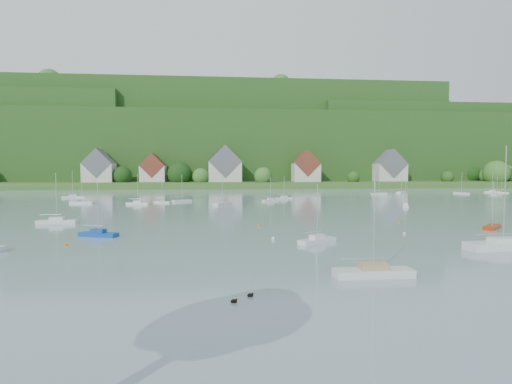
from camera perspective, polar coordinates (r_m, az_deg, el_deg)
The scene contains 20 objects.
far_shore_strip at distance 215.33m, azimuth -5.68°, elevation 1.12°, with size 600.00×60.00×3.00m, color #2D5821.
forested_ridge at distance 284.12m, azimuth -5.55°, elevation 5.91°, with size 620.00×181.22×69.89m.
village_building_0 at distance 209.89m, azimuth -20.93°, elevation 3.06°, with size 14.00×10.40×16.00m.
village_building_1 at distance 206.58m, azimuth -14.07°, elevation 2.97°, with size 12.00×9.36×14.00m.
village_building_2 at distance 203.24m, azimuth -4.31°, elevation 3.48°, with size 16.00×11.44×18.00m.
village_building_3 at distance 205.90m, azimuth 6.92°, elevation 3.23°, with size 13.00×10.40×15.50m.
village_building_4 at distance 223.56m, azimuth 18.06°, elevation 3.13°, with size 15.00×10.40×16.50m.
near_sailboat_1 at distance 59.02m, azimuth -21.00°, elevation -5.39°, with size 5.51×3.19×7.18m.
near_sailboat_2 at distance 36.16m, azimuth 15.96°, elevation -10.54°, with size 6.60×1.89×8.89m.
near_sailboat_3 at distance 50.96m, azimuth 8.48°, elevation -6.54°, with size 5.25×4.11×7.14m.
near_sailboat_4 at distance 53.93m, azimuth 31.07°, elevation -6.27°, with size 8.73×3.04×11.58m.
near_sailboat_6 at distance 75.62m, azimuth -25.88°, elevation -3.64°, with size 6.29×2.03×8.39m.
near_sailboat_7 at distance 71.81m, azimuth 29.93°, elevation -4.18°, with size 4.92×4.75×7.22m.
mooring_buoy_0 at distance 53.50m, azimuth -24.85°, elevation -6.78°, with size 0.39×0.39×0.39m, color #D76D04.
mooring_buoy_1 at distance 52.77m, azimuth 2.41°, elevation -6.62°, with size 0.51×0.51×0.51m, color silver.
mooring_buoy_2 at distance 74.00m, azimuth 19.24°, elevation -3.99°, with size 0.39×0.39×0.39m, color #D76D04.
mooring_buoy_3 at distance 65.04m, azimuth 0.46°, elevation -4.77°, with size 0.45×0.45×0.45m, color #D76D04.
mooring_buoy_4 at distance 60.74m, azimuth 19.89°, elevation -5.52°, with size 0.40×0.40×0.40m, color silver.
duck_pair at distance 29.15m, azimuth -1.90°, elevation -14.48°, with size 1.66×1.48×0.32m.
far_sailboat_cluster at distance 130.90m, azimuth -0.45°, elevation -0.64°, with size 202.05×75.85×8.71m.
Camera 1 is at (1.28, -15.20, 8.91)m, focal length 28.85 mm.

